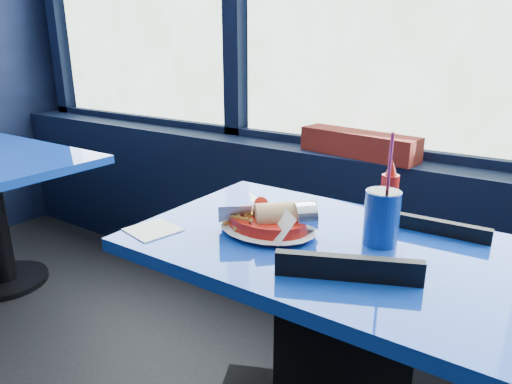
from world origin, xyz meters
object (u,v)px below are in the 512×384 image
at_px(chair_near_back, 427,303).
at_px(planter_box, 358,144).
at_px(food_basket, 270,221).
at_px(ketchup_bottle, 389,195).
at_px(soda_cup, 382,216).
at_px(near_table, 339,302).

distance_m(chair_near_back, planter_box, 0.80).
bearing_deg(food_basket, ketchup_bottle, 28.46).
bearing_deg(ketchup_bottle, food_basket, -132.78).
bearing_deg(soda_cup, food_basket, -160.74).
distance_m(chair_near_back, food_basket, 0.63).
bearing_deg(planter_box, food_basket, -76.09).
distance_m(near_table, ketchup_bottle, 0.37).
height_order(planter_box, ketchup_bottle, ketchup_bottle).
bearing_deg(chair_near_back, ketchup_bottle, 29.08).
height_order(near_table, food_basket, food_basket).
distance_m(chair_near_back, ketchup_bottle, 0.42).
distance_m(ketchup_bottle, soda_cup, 0.18).
bearing_deg(ketchup_bottle, soda_cup, -77.35).
bearing_deg(near_table, planter_box, 109.83).
height_order(food_basket, ketchup_bottle, ketchup_bottle).
distance_m(near_table, planter_box, 0.93).
xyz_separation_m(chair_near_back, planter_box, (-0.48, 0.50, 0.40)).
bearing_deg(planter_box, chair_near_back, -37.85).
relative_size(near_table, ketchup_bottle, 5.93).
relative_size(planter_box, food_basket, 1.70).
bearing_deg(near_table, food_basket, -170.91).
xyz_separation_m(ketchup_bottle, soda_cup, (0.04, -0.18, -0.01)).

